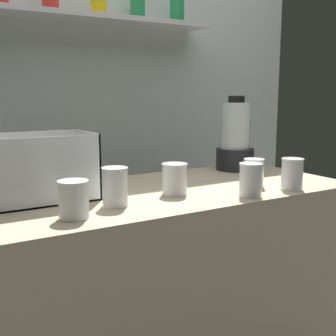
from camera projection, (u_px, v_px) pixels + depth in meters
The scene contains 10 objects.
counter at pixel (168, 300), 1.73m from camera, with size 1.40×0.64×0.90m, color tan.
back_wall_unit at pixel (91, 91), 2.23m from camera, with size 2.60×0.24×2.50m.
carrot_display_bin at pixel (36, 179), 1.46m from camera, with size 0.36×0.23×0.22m.
blender_pitcher at pixel (235, 140), 2.03m from camera, with size 0.18×0.18×0.34m.
juice_cup_beet_far_left at pixel (74, 201), 1.26m from camera, with size 0.09×0.09×0.11m.
juice_cup_orange_left at pixel (115, 190), 1.39m from camera, with size 0.09×0.09×0.13m.
juice_cup_orange_middle at pixel (175, 181), 1.55m from camera, with size 0.09×0.09×0.11m.
juice_cup_beet_right at pixel (251, 181), 1.52m from camera, with size 0.08×0.08×0.12m.
juice_cup_mango_far_right at pixel (254, 175), 1.68m from camera, with size 0.08×0.08×0.11m.
juice_cup_pomegranate_rightmost at pixel (292, 175), 1.63m from camera, with size 0.08×0.08×0.12m.
Camera 1 is at (-0.83, -1.38, 1.26)m, focal length 46.65 mm.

